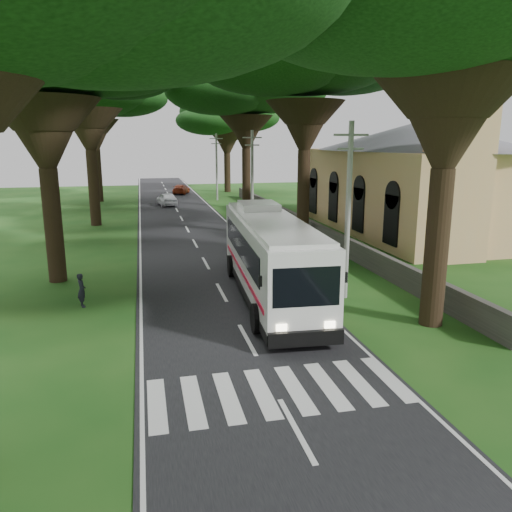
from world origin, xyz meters
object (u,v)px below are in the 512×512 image
object	(u,v)px
distant_car_c	(181,189)
pedestrian	(82,290)
pole_mid	(252,177)
coach_bus	(270,255)
distant_car_a	(167,199)
pole_far	(217,166)
church	(416,170)
pole_near	(348,209)

from	to	relation	value
distant_car_c	pedestrian	xyz separation A→B (m)	(-8.08, -47.19, 0.10)
pole_mid	coach_bus	xyz separation A→B (m)	(-3.41, -19.20, -2.16)
distant_car_a	pedestrian	size ratio (longest dim) A/B	2.88
distant_car_a	pedestrian	bearing A→B (deg)	71.72
pole_mid	pole_far	distance (m)	20.00
church	pole_far	bearing A→B (deg)	116.82
pole_far	distant_car_a	world-z (taller)	pole_far
pole_near	coach_bus	xyz separation A→B (m)	(-3.41, 0.80, -2.16)
distant_car_a	pedestrian	world-z (taller)	same
distant_car_c	pedestrian	bearing A→B (deg)	96.26
pole_far	coach_bus	xyz separation A→B (m)	(-3.41, -39.20, -2.16)
pole_near	pedestrian	world-z (taller)	pole_near
church	distant_car_c	bearing A→B (deg)	116.00
church	pole_far	world-z (taller)	church
coach_bus	pedestrian	world-z (taller)	coach_bus
church	pole_near	world-z (taller)	church
church	coach_bus	size ratio (longest dim) A/B	1.86
distant_car_c	church	bearing A→B (deg)	131.98
pole_near	distant_car_c	bearing A→B (deg)	94.39
church	pedestrian	world-z (taller)	church
coach_bus	pedestrian	xyz separation A→B (m)	(-8.39, 0.54, -1.27)
pole_near	distant_car_a	distance (m)	36.68
pole_mid	distant_car_c	distance (m)	28.99
pole_near	pedestrian	distance (m)	12.36
pedestrian	coach_bus	bearing A→B (deg)	-112.61
pole_mid	coach_bus	bearing A→B (deg)	-100.07
church	distant_car_a	xyz separation A→B (m)	(-18.67, 20.42, -4.14)
pole_near	distant_car_c	size ratio (longest dim) A/B	1.85
coach_bus	distant_car_a	distance (m)	35.31
distant_car_a	pedestrian	xyz separation A→B (m)	(-5.49, -34.63, -0.02)
church	distant_car_c	size ratio (longest dim) A/B	5.54
church	coach_bus	xyz separation A→B (m)	(-15.77, -14.75, -2.89)
pole_mid	coach_bus	distance (m)	19.62
pole_mid	distant_car_a	world-z (taller)	pole_mid
pole_far	distant_car_a	bearing A→B (deg)	-147.41
pole_near	coach_bus	bearing A→B (deg)	166.83
distant_car_a	distant_car_c	size ratio (longest dim) A/B	1.00
coach_bus	distant_car_c	size ratio (longest dim) A/B	2.97
pole_mid	pole_far	bearing A→B (deg)	90.00
pole_near	distant_car_a	world-z (taller)	pole_near
pole_near	coach_bus	distance (m)	4.11
church	distant_car_c	world-z (taller)	church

